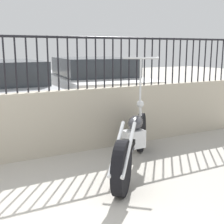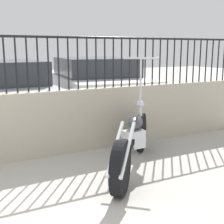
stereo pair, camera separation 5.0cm
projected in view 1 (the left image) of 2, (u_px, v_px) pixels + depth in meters
name	position (u px, v px, depth m)	size (l,w,h in m)	color
motorcycle_dark_grey	(132.00, 144.00, 4.07)	(1.53, 1.73, 1.49)	black
car_silver	(1.00, 90.00, 7.14)	(1.86, 4.49, 1.34)	black
car_white	(91.00, 84.00, 8.08)	(2.36, 4.58, 1.37)	black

